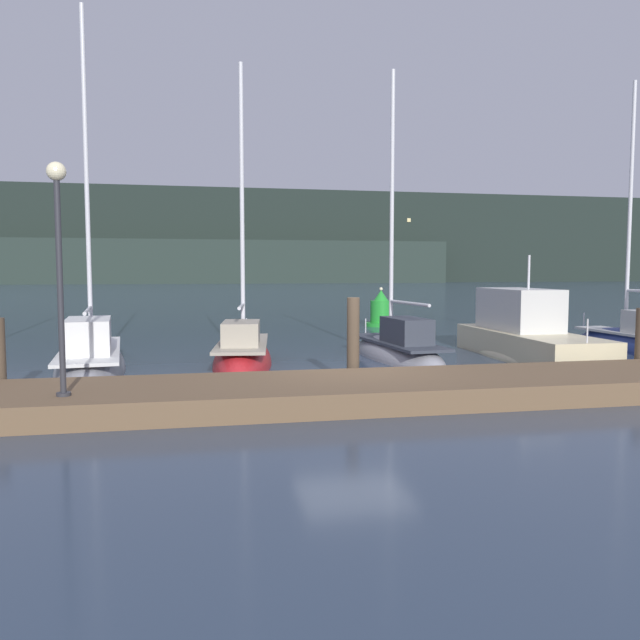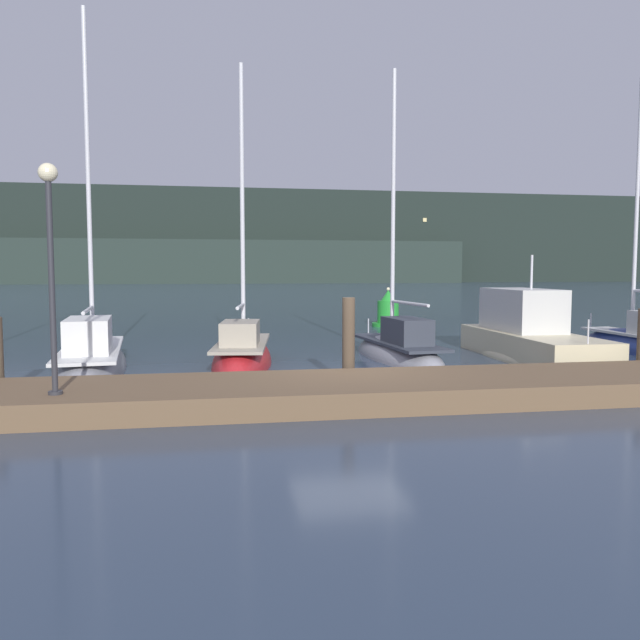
{
  "view_description": "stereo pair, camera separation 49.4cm",
  "coord_description": "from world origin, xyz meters",
  "px_view_note": "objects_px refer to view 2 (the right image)",
  "views": [
    {
      "loc": [
        -3.46,
        -13.34,
        2.6
      ],
      "look_at": [
        0.0,
        3.83,
        1.2
      ],
      "focal_mm": 35.0,
      "sensor_mm": 36.0,
      "label": 1
    },
    {
      "loc": [
        -2.97,
        -13.43,
        2.6
      ],
      "look_at": [
        0.0,
        3.83,
        1.2
      ],
      "focal_mm": 35.0,
      "sensor_mm": 36.0,
      "label": 2
    }
  ],
  "objects_px": {
    "sailboat_berth_3": "(92,363)",
    "motorboat_berth_6": "(530,345)",
    "dock_lamppost": "(50,241)",
    "sailboat_berth_5": "(398,355)",
    "channel_buoy": "(388,312)",
    "sailboat_berth_4": "(242,360)"
  },
  "relations": [
    {
      "from": "sailboat_berth_3",
      "to": "motorboat_berth_6",
      "type": "xyz_separation_m",
      "value": [
        12.37,
        -0.14,
        0.24
      ]
    },
    {
      "from": "dock_lamppost",
      "to": "sailboat_berth_3",
      "type": "bearing_deg",
      "value": 94.53
    },
    {
      "from": "sailboat_berth_3",
      "to": "dock_lamppost",
      "type": "relative_size",
      "value": 2.57
    },
    {
      "from": "sailboat_berth_5",
      "to": "motorboat_berth_6",
      "type": "height_order",
      "value": "sailboat_berth_5"
    },
    {
      "from": "dock_lamppost",
      "to": "sailboat_berth_5",
      "type": "bearing_deg",
      "value": 37.27
    },
    {
      "from": "channel_buoy",
      "to": "motorboat_berth_6",
      "type": "bearing_deg",
      "value": -84.04
    },
    {
      "from": "sailboat_berth_3",
      "to": "motorboat_berth_6",
      "type": "bearing_deg",
      "value": -0.64
    },
    {
      "from": "dock_lamppost",
      "to": "motorboat_berth_6",
      "type": "bearing_deg",
      "value": 25.3
    },
    {
      "from": "channel_buoy",
      "to": "dock_lamppost",
      "type": "bearing_deg",
      "value": -122.79
    },
    {
      "from": "sailboat_berth_3",
      "to": "sailboat_berth_5",
      "type": "relative_size",
      "value": 1.12
    },
    {
      "from": "motorboat_berth_6",
      "to": "dock_lamppost",
      "type": "distance_m",
      "value": 13.45
    },
    {
      "from": "sailboat_berth_3",
      "to": "dock_lamppost",
      "type": "height_order",
      "value": "sailboat_berth_3"
    },
    {
      "from": "sailboat_berth_3",
      "to": "sailboat_berth_4",
      "type": "xyz_separation_m",
      "value": [
        3.95,
        0.1,
        -0.03
      ]
    },
    {
      "from": "sailboat_berth_4",
      "to": "sailboat_berth_5",
      "type": "relative_size",
      "value": 0.99
    },
    {
      "from": "motorboat_berth_6",
      "to": "channel_buoy",
      "type": "height_order",
      "value": "motorboat_berth_6"
    },
    {
      "from": "sailboat_berth_3",
      "to": "dock_lamppost",
      "type": "xyz_separation_m",
      "value": [
        0.46,
        -5.77,
        2.94
      ]
    },
    {
      "from": "sailboat_berth_3",
      "to": "sailboat_berth_5",
      "type": "bearing_deg",
      "value": 2.33
    },
    {
      "from": "sailboat_berth_3",
      "to": "channel_buoy",
      "type": "relative_size",
      "value": 5.61
    },
    {
      "from": "sailboat_berth_5",
      "to": "motorboat_berth_6",
      "type": "relative_size",
      "value": 1.34
    },
    {
      "from": "sailboat_berth_3",
      "to": "channel_buoy",
      "type": "height_order",
      "value": "sailboat_berth_3"
    },
    {
      "from": "sailboat_berth_5",
      "to": "dock_lamppost",
      "type": "bearing_deg",
      "value": -142.73
    },
    {
      "from": "sailboat_berth_4",
      "to": "motorboat_berth_6",
      "type": "relative_size",
      "value": 1.34
    }
  ]
}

